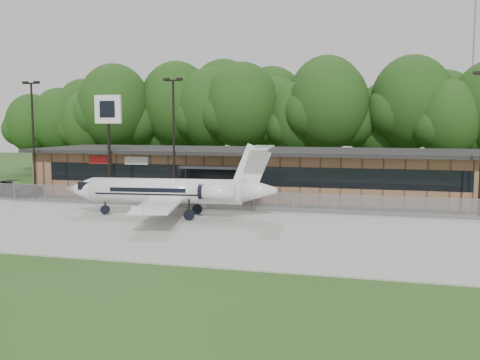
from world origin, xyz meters
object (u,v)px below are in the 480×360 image
(business_jet, at_px, (174,192))
(suv, at_px, (14,188))
(terminal, at_px, (255,172))
(pole_sign, at_px, (108,121))

(business_jet, xyz_separation_m, suv, (-18.16, 6.59, -1.11))
(terminal, distance_m, business_jet, 13.31)
(business_jet, bearing_deg, pole_sign, 138.27)
(terminal, bearing_deg, suv, -163.03)
(business_jet, bearing_deg, terminal, 71.80)
(terminal, height_order, business_jet, business_jet)
(terminal, height_order, suv, terminal)
(terminal, distance_m, pole_sign, 13.88)
(business_jet, relative_size, suv, 2.84)
(terminal, xyz_separation_m, business_jet, (-2.84, -13.00, -0.31))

